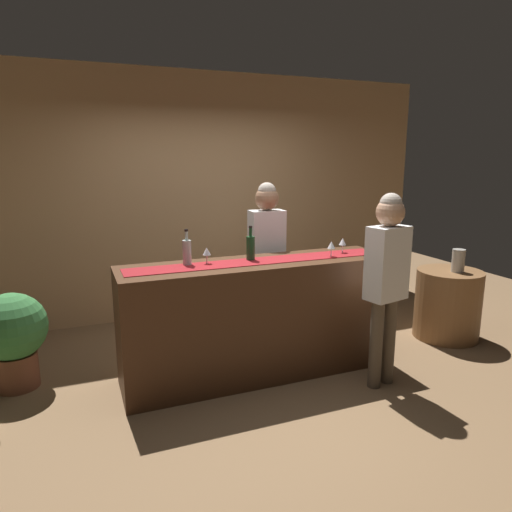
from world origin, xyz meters
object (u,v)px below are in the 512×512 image
wine_glass_near_customer (331,246)px  potted_plant_tall (13,334)px  bartender (267,247)px  vase_on_side_table (458,261)px  wine_glass_far_end (343,242)px  customer_sipping (387,271)px  wine_bottle_clear (187,252)px  round_side_table (448,304)px  wine_bottle_green (251,247)px  wine_glass_mid_counter (207,252)px

wine_glass_near_customer → potted_plant_tall: (-2.67, 0.60, -0.67)m
bartender → vase_on_side_table: size_ratio=6.99×
wine_glass_far_end → customer_sipping: size_ratio=0.09×
wine_bottle_clear → wine_glass_far_end: 1.47m
wine_bottle_clear → bartender: bartender is taller
bartender → round_side_table: bearing=165.6°
wine_glass_near_customer → wine_glass_far_end: (0.19, 0.11, 0.00)m
bartender → wine_glass_far_end: bearing=136.0°
wine_glass_near_customer → round_side_table: wine_glass_near_customer is taller
wine_bottle_green → customer_sipping: size_ratio=0.18×
wine_bottle_clear → wine_bottle_green: (0.56, -0.02, 0.00)m
wine_glass_mid_counter → customer_sipping: size_ratio=0.09×
wine_glass_far_end → potted_plant_tall: (-2.86, 0.48, -0.67)m
wine_bottle_green → wine_glass_near_customer: bearing=-11.7°
bartender → customer_sipping: bartender is taller
wine_bottle_clear → wine_glass_far_end: wine_bottle_clear is taller
wine_bottle_clear → vase_on_side_table: size_ratio=1.26×
round_side_table → potted_plant_tall: (-4.22, 0.48, 0.11)m
wine_glass_far_end → bartender: bearing=134.5°
wine_bottle_green → wine_glass_far_end: wine_bottle_green is taller
wine_glass_far_end → vase_on_side_table: size_ratio=0.60×
bartender → customer_sipping: 1.30m
vase_on_side_table → bartender: bearing=162.7°
wine_glass_mid_counter → potted_plant_tall: size_ratio=0.17×
potted_plant_tall → wine_glass_near_customer: bearing=-12.6°
wine_glass_near_customer → wine_glass_far_end: bearing=30.8°
wine_glass_mid_counter → wine_glass_far_end: same height
wine_glass_mid_counter → customer_sipping: customer_sipping is taller
vase_on_side_table → wine_glass_mid_counter: bearing=178.1°
wine_glass_mid_counter → bartender: bartender is taller
wine_glass_near_customer → wine_glass_mid_counter: 1.12m
wine_bottle_green → vase_on_side_table: (2.29, -0.09, -0.29)m
wine_bottle_green → wine_glass_far_end: (0.91, -0.04, -0.01)m
potted_plant_tall → wine_glass_mid_counter: bearing=-16.0°
wine_glass_near_customer → wine_glass_far_end: size_ratio=1.00×
wine_bottle_green → wine_glass_far_end: size_ratio=2.10×
wine_glass_near_customer → vase_on_side_table: size_ratio=0.60×
bartender → vase_on_side_table: 2.02m
round_side_table → vase_on_side_table: 0.49m
wine_bottle_green → vase_on_side_table: size_ratio=1.26×
wine_bottle_clear → customer_sipping: customer_sipping is taller
wine_glass_far_end → bartender: size_ratio=0.09×
wine_glass_mid_counter → round_side_table: wine_glass_mid_counter is taller
wine_glass_mid_counter → round_side_table: bearing=-0.6°
wine_bottle_clear → potted_plant_tall: (-1.40, 0.42, -0.67)m
vase_on_side_table → wine_bottle_green: bearing=177.8°
wine_bottle_green → round_side_table: wine_bottle_green is taller
bartender → vase_on_side_table: bartender is taller
customer_sipping → vase_on_side_table: 1.47m
wine_glass_near_customer → wine_glass_mid_counter: same height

